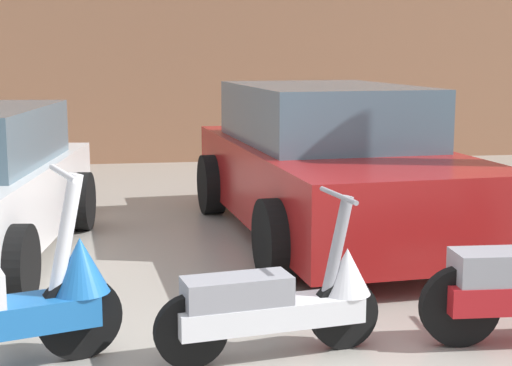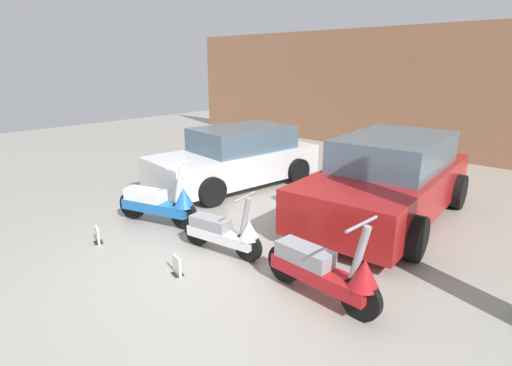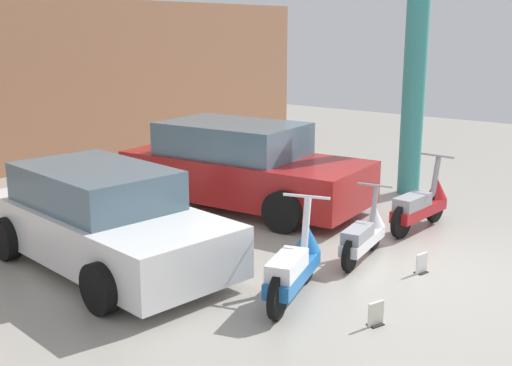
{
  "view_description": "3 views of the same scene",
  "coord_description": "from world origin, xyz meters",
  "px_view_note": "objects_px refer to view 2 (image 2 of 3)",
  "views": [
    {
      "loc": [
        -0.85,
        -3.75,
        1.78
      ],
      "look_at": [
        0.1,
        2.17,
        0.77
      ],
      "focal_mm": 55.0,
      "sensor_mm": 36.0,
      "label": 1
    },
    {
      "loc": [
        3.89,
        -3.02,
        2.68
      ],
      "look_at": [
        -0.67,
        1.96,
        0.63
      ],
      "focal_mm": 28.0,
      "sensor_mm": 36.0,
      "label": 2
    },
    {
      "loc": [
        -7.4,
        -3.34,
        3.05
      ],
      "look_at": [
        -0.6,
        1.98,
        0.95
      ],
      "focal_mm": 45.0,
      "sensor_mm": 36.0,
      "label": 3
    }
  ],
  "objects_px": {
    "car_rear_left": "(237,158)",
    "placard_near_right_scooter": "(177,267)",
    "scooter_front_right": "(225,232)",
    "car_rear_center": "(388,179)",
    "placard_near_left_scooter": "(98,236)",
    "scooter_front_center": "(325,270)",
    "scooter_front_left": "(160,202)"
  },
  "relations": [
    {
      "from": "scooter_front_right",
      "to": "placard_near_right_scooter",
      "type": "distance_m",
      "value": 0.87
    },
    {
      "from": "scooter_front_center",
      "to": "placard_near_right_scooter",
      "type": "xyz_separation_m",
      "value": [
        -1.75,
        -0.79,
        -0.28
      ]
    },
    {
      "from": "scooter_front_center",
      "to": "scooter_front_left",
      "type": "bearing_deg",
      "value": -177.69
    },
    {
      "from": "scooter_front_right",
      "to": "car_rear_center",
      "type": "relative_size",
      "value": 0.31
    },
    {
      "from": "car_rear_left",
      "to": "placard_near_right_scooter",
      "type": "relative_size",
      "value": 15.38
    },
    {
      "from": "scooter_front_center",
      "to": "placard_near_right_scooter",
      "type": "distance_m",
      "value": 1.94
    },
    {
      "from": "car_rear_left",
      "to": "placard_near_left_scooter",
      "type": "distance_m",
      "value": 3.72
    },
    {
      "from": "placard_near_right_scooter",
      "to": "scooter_front_center",
      "type": "bearing_deg",
      "value": 24.38
    },
    {
      "from": "car_rear_left",
      "to": "placard_near_left_scooter",
      "type": "bearing_deg",
      "value": 16.75
    },
    {
      "from": "scooter_front_left",
      "to": "scooter_front_center",
      "type": "xyz_separation_m",
      "value": [
        3.35,
        -0.06,
        -0.0
      ]
    },
    {
      "from": "scooter_front_left",
      "to": "placard_near_left_scooter",
      "type": "distance_m",
      "value": 1.14
    },
    {
      "from": "scooter_front_right",
      "to": "car_rear_center",
      "type": "height_order",
      "value": "car_rear_center"
    },
    {
      "from": "scooter_front_right",
      "to": "car_rear_left",
      "type": "xyz_separation_m",
      "value": [
        -2.31,
        2.56,
        0.28
      ]
    },
    {
      "from": "scooter_front_center",
      "to": "car_rear_left",
      "type": "height_order",
      "value": "car_rear_left"
    },
    {
      "from": "car_rear_left",
      "to": "scooter_front_center",
      "type": "bearing_deg",
      "value": 64.56
    },
    {
      "from": "scooter_front_left",
      "to": "scooter_front_right",
      "type": "relative_size",
      "value": 1.14
    },
    {
      "from": "scooter_front_center",
      "to": "car_rear_center",
      "type": "distance_m",
      "value": 3.13
    },
    {
      "from": "placard_near_left_scooter",
      "to": "placard_near_right_scooter",
      "type": "distance_m",
      "value": 1.71
    },
    {
      "from": "scooter_front_left",
      "to": "placard_near_right_scooter",
      "type": "xyz_separation_m",
      "value": [
        1.6,
        -0.86,
        -0.28
      ]
    },
    {
      "from": "placard_near_left_scooter",
      "to": "scooter_front_left",
      "type": "bearing_deg",
      "value": 85.23
    },
    {
      "from": "car_rear_left",
      "to": "scooter_front_right",
      "type": "bearing_deg",
      "value": 49.48
    },
    {
      "from": "scooter_front_left",
      "to": "scooter_front_center",
      "type": "height_order",
      "value": "scooter_front_left"
    },
    {
      "from": "scooter_front_left",
      "to": "scooter_front_center",
      "type": "bearing_deg",
      "value": -18.55
    },
    {
      "from": "scooter_front_left",
      "to": "car_rear_left",
      "type": "distance_m",
      "value": 2.65
    },
    {
      "from": "scooter_front_left",
      "to": "placard_near_right_scooter",
      "type": "relative_size",
      "value": 5.97
    },
    {
      "from": "car_rear_center",
      "to": "placard_near_right_scooter",
      "type": "height_order",
      "value": "car_rear_center"
    },
    {
      "from": "scooter_front_center",
      "to": "placard_near_left_scooter",
      "type": "bearing_deg",
      "value": -159.9
    },
    {
      "from": "car_rear_left",
      "to": "placard_near_left_scooter",
      "type": "relative_size",
      "value": 15.38
    },
    {
      "from": "scooter_front_left",
      "to": "car_rear_center",
      "type": "height_order",
      "value": "car_rear_center"
    },
    {
      "from": "car_rear_center",
      "to": "placard_near_left_scooter",
      "type": "distance_m",
      "value": 4.96
    },
    {
      "from": "scooter_front_center",
      "to": "placard_near_left_scooter",
      "type": "xyz_separation_m",
      "value": [
        -3.44,
        -1.03,
        -0.28
      ]
    },
    {
      "from": "car_rear_center",
      "to": "placard_near_right_scooter",
      "type": "distance_m",
      "value": 4.03
    }
  ]
}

